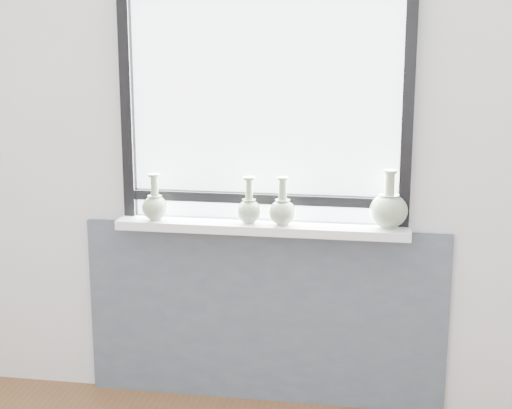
% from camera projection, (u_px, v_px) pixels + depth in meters
% --- Properties ---
extents(back_wall, '(3.60, 0.02, 2.60)m').
position_uv_depth(back_wall, '(265.00, 131.00, 3.52)').
color(back_wall, silver).
rests_on(back_wall, ground).
extents(apron_panel, '(1.70, 0.03, 0.86)m').
position_uv_depth(apron_panel, '(264.00, 315.00, 3.69)').
color(apron_panel, '#505A67').
rests_on(apron_panel, ground).
extents(windowsill, '(1.32, 0.18, 0.04)m').
position_uv_depth(windowsill, '(262.00, 227.00, 3.52)').
color(windowsill, white).
rests_on(windowsill, apron_panel).
extents(window, '(1.30, 0.06, 1.05)m').
position_uv_depth(window, '(264.00, 100.00, 3.46)').
color(window, black).
rests_on(window, windowsill).
extents(vase_a, '(0.12, 0.12, 0.21)m').
position_uv_depth(vase_a, '(155.00, 205.00, 3.55)').
color(vase_a, '#90A584').
rests_on(vase_a, windowsill).
extents(vase_b, '(0.11, 0.11, 0.21)m').
position_uv_depth(vase_b, '(249.00, 209.00, 3.50)').
color(vase_b, '#90A584').
rests_on(vase_b, windowsill).
extents(vase_c, '(0.12, 0.12, 0.22)m').
position_uv_depth(vase_c, '(282.00, 210.00, 3.47)').
color(vase_c, '#90A584').
rests_on(vase_c, windowsill).
extents(vase_d, '(0.17, 0.17, 0.26)m').
position_uv_depth(vase_d, '(389.00, 209.00, 3.41)').
color(vase_d, '#90A584').
rests_on(vase_d, windowsill).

